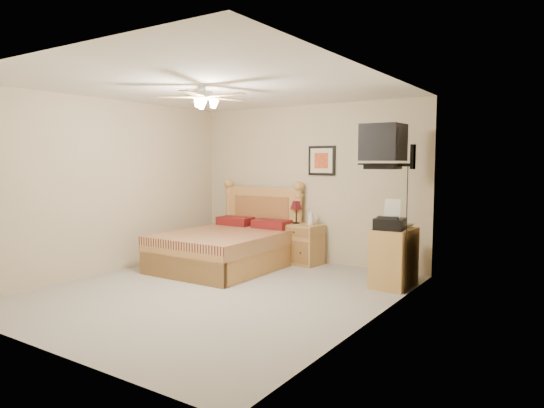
{
  "coord_description": "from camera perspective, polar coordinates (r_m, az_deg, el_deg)",
  "views": [
    {
      "loc": [
        3.81,
        -4.53,
        1.63
      ],
      "look_at": [
        0.22,
        0.9,
        1.04
      ],
      "focal_mm": 32.0,
      "sensor_mm": 36.0,
      "label": 1
    }
  ],
  "objects": [
    {
      "name": "wall_tv",
      "position": [
        6.23,
        14.25,
        6.69
      ],
      "size": [
        0.56,
        0.46,
        0.58
      ],
      "primitive_type": null,
      "color": "black",
      "rests_on": "wall_right"
    },
    {
      "name": "table_lamp",
      "position": [
        7.7,
        2.87,
        -0.97
      ],
      "size": [
        0.25,
        0.25,
        0.36
      ],
      "primitive_type": null,
      "rotation": [
        0.0,
        0.0,
        0.41
      ],
      "color": "#501118",
      "rests_on": "nightstand"
    },
    {
      "name": "lotion_bottle",
      "position": [
        7.53,
        4.58,
        -1.5
      ],
      "size": [
        0.12,
        0.12,
        0.26
      ],
      "primitive_type": "imported",
      "rotation": [
        0.0,
        0.0,
        0.25
      ],
      "color": "silver",
      "rests_on": "nightstand"
    },
    {
      "name": "framed_picture",
      "position": [
        7.63,
        5.88,
        5.09
      ],
      "size": [
        0.46,
        0.04,
        0.46
      ],
      "primitive_type": "cube",
      "color": "black",
      "rests_on": "wall_back"
    },
    {
      "name": "fax_machine",
      "position": [
        6.28,
        13.74,
        -1.22
      ],
      "size": [
        0.4,
        0.42,
        0.38
      ],
      "primitive_type": null,
      "rotation": [
        0.0,
        0.0,
        0.12
      ],
      "color": "black",
      "rests_on": "dresser"
    },
    {
      "name": "nightstand",
      "position": [
        7.65,
        3.61,
        -4.73
      ],
      "size": [
        0.61,
        0.48,
        0.62
      ],
      "primitive_type": "cube",
      "rotation": [
        0.0,
        0.0,
        -0.09
      ],
      "color": "#AB774A",
      "rests_on": "ground"
    },
    {
      "name": "ceiling_fan",
      "position": [
        5.82,
        -7.97,
        12.36
      ],
      "size": [
        1.14,
        1.14,
        0.28
      ],
      "primitive_type": null,
      "color": "silver",
      "rests_on": "ceiling"
    },
    {
      "name": "dresser",
      "position": [
        6.47,
        14.15,
        -6.14
      ],
      "size": [
        0.46,
        0.65,
        0.75
      ],
      "primitive_type": "cube",
      "rotation": [
        0.0,
        0.0,
        -0.03
      ],
      "color": "#B8853A",
      "rests_on": "ground"
    },
    {
      "name": "magazine_lower",
      "position": [
        6.59,
        14.53,
        -2.51
      ],
      "size": [
        0.26,
        0.3,
        0.02
      ],
      "primitive_type": "imported",
      "rotation": [
        0.0,
        0.0,
        0.31
      ],
      "color": "beige",
      "rests_on": "dresser"
    },
    {
      "name": "bed",
      "position": [
        7.35,
        -5.54,
        -2.5
      ],
      "size": [
        1.55,
        2.02,
        1.3
      ],
      "primitive_type": null,
      "rotation": [
        0.0,
        0.0,
        0.01
      ],
      "color": "#B47438",
      "rests_on": "ground"
    },
    {
      "name": "wall_right",
      "position": [
        4.9,
        11.68,
        0.63
      ],
      "size": [
        0.04,
        4.5,
        2.5
      ],
      "primitive_type": "cube",
      "color": "#BDAB8B",
      "rests_on": "ground"
    },
    {
      "name": "wall_front",
      "position": [
        4.46,
        -25.49,
        -0.21
      ],
      "size": [
        4.0,
        0.04,
        2.5
      ],
      "primitive_type": "cube",
      "color": "#BDAB8B",
      "rests_on": "ground"
    },
    {
      "name": "floor",
      "position": [
        6.14,
        -6.43,
        -10.23
      ],
      "size": [
        4.5,
        4.5,
        0.0
      ],
      "primitive_type": "plane",
      "color": "gray",
      "rests_on": "ground"
    },
    {
      "name": "wall_back",
      "position": [
        7.79,
        4.16,
        2.39
      ],
      "size": [
        4.0,
        0.04,
        2.5
      ],
      "primitive_type": "cube",
      "color": "#BDAB8B",
      "rests_on": "ground"
    },
    {
      "name": "magazine_upper",
      "position": [
        6.61,
        14.67,
        -2.3
      ],
      "size": [
        0.21,
        0.26,
        0.02
      ],
      "primitive_type": "imported",
      "rotation": [
        0.0,
        0.0,
        -0.17
      ],
      "color": "gray",
      "rests_on": "magazine_lower"
    },
    {
      "name": "ceiling",
      "position": [
        5.98,
        -6.68,
        13.52
      ],
      "size": [
        4.0,
        4.5,
        0.04
      ],
      "primitive_type": "cube",
      "color": "white",
      "rests_on": "ground"
    },
    {
      "name": "wall_left",
      "position": [
        7.38,
        -18.54,
        1.97
      ],
      "size": [
        0.04,
        4.5,
        2.5
      ],
      "primitive_type": "cube",
      "color": "#BDAB8B",
      "rests_on": "ground"
    }
  ]
}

